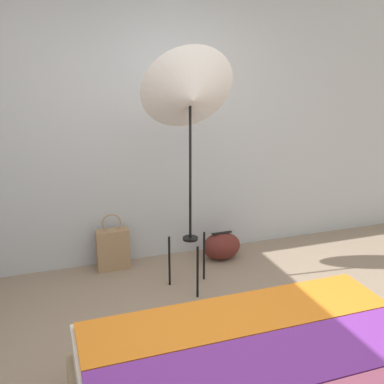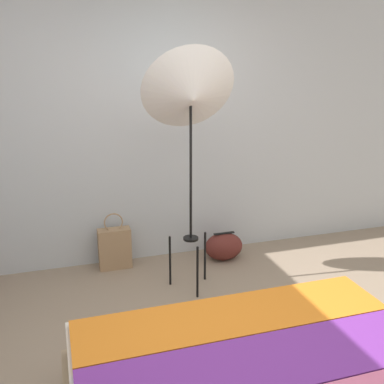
% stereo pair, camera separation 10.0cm
% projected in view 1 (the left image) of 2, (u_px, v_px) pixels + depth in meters
% --- Properties ---
extents(wall_back, '(8.00, 0.05, 2.60)m').
position_uv_depth(wall_back, '(143.00, 129.00, 4.22)').
color(wall_back, '#B7BCC1').
rests_on(wall_back, ground_plane).
extents(photo_umbrella, '(0.77, 0.53, 2.05)m').
position_uv_depth(photo_umbrella, '(190.00, 96.00, 3.51)').
color(photo_umbrella, black).
rests_on(photo_umbrella, ground_plane).
extents(tote_bag, '(0.31, 0.13, 0.56)m').
position_uv_depth(tote_bag, '(113.00, 249.00, 4.27)').
color(tote_bag, '#9E7A56').
rests_on(tote_bag, ground_plane).
extents(duffel_bag, '(0.39, 0.28, 0.28)m').
position_uv_depth(duffel_bag, '(222.00, 246.00, 4.50)').
color(duffel_bag, '#5B231E').
rests_on(duffel_bag, ground_plane).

